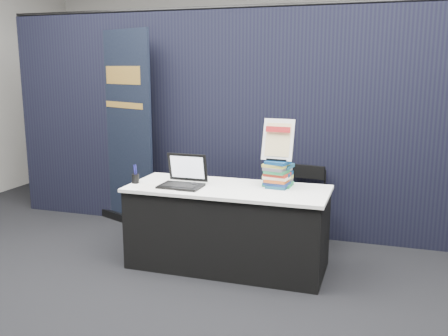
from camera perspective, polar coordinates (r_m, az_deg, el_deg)
floor at (r=4.23m, az=-1.91°, el=-13.81°), size 8.00×8.00×0.00m
wall_back at (r=7.71m, az=8.37°, el=10.95°), size 8.00×0.02×3.50m
drape_partition at (r=5.39m, az=3.82°, el=4.99°), size 6.00×0.08×2.40m
display_table at (r=4.58m, az=0.42°, el=-6.74°), size 1.80×0.75×0.75m
laptop at (r=4.51m, az=-4.72°, el=-1.26°), size 0.38×0.30×0.28m
mouse at (r=4.51m, az=-3.44°, el=-1.88°), size 0.10×0.13×0.03m
brochure_left at (r=4.55m, az=-8.46°, el=-2.06°), size 0.30×0.23×0.00m
brochure_mid at (r=4.48m, az=-7.57°, el=-2.25°), size 0.32×0.27×0.00m
brochure_right at (r=4.46m, az=-7.41°, el=-2.33°), size 0.36×0.27×0.00m
pen_cup at (r=4.69m, az=-10.09°, el=-1.20°), size 0.08×0.08×0.09m
book_stack_tall at (r=4.44m, az=6.02°, el=-0.75°), size 0.22×0.19×0.25m
book_stack_short at (r=4.54m, az=6.26°, el=-0.76°), size 0.26×0.21×0.20m
info_sign at (r=4.41m, az=6.19°, el=3.17°), size 0.28×0.15×0.38m
pullup_banner at (r=5.83m, az=-11.15°, el=3.13°), size 0.90×0.47×2.22m
stacking_chair at (r=5.18m, az=9.26°, el=-3.88°), size 0.41×0.42×0.81m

